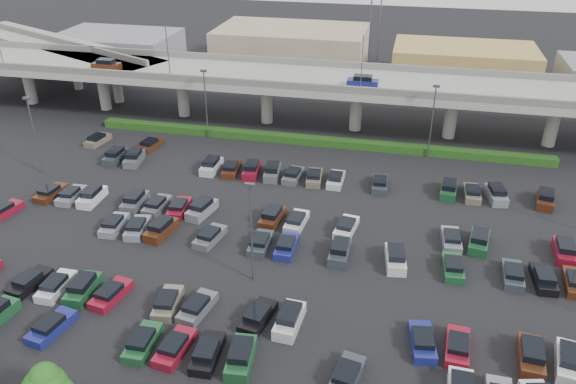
{
  "coord_description": "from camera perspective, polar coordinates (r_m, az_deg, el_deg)",
  "views": [
    {
      "loc": [
        12.62,
        -49.14,
        32.59
      ],
      "look_at": [
        0.2,
        6.21,
        2.0
      ],
      "focal_mm": 35.0,
      "sensor_mm": 36.0,
      "label": 1
    }
  ],
  "objects": [
    {
      "name": "ground",
      "position": [
        60.3,
        -1.49,
        -4.39
      ],
      "size": [
        280.0,
        280.0,
        0.0
      ],
      "primitive_type": "plane",
      "color": "black"
    },
    {
      "name": "overpass",
      "position": [
        86.04,
        3.53,
        10.96
      ],
      "size": [
        150.0,
        13.0,
        15.8
      ],
      "color": "gray",
      "rests_on": "ground"
    },
    {
      "name": "on_ramp",
      "position": [
        115.55,
        -22.48,
        13.39
      ],
      "size": [
        50.93,
        30.13,
        8.8
      ],
      "color": "gray",
      "rests_on": "ground"
    },
    {
      "name": "hedge",
      "position": [
        81.75,
        2.75,
        5.23
      ],
      "size": [
        66.0,
        1.6,
        1.1
      ],
      "primitive_type": "cube",
      "color": "#173D11",
      "rests_on": "ground"
    },
    {
      "name": "parked_cars",
      "position": [
        57.36,
        -2.55,
        -5.56
      ],
      "size": [
        63.09,
        41.67,
        1.67
      ],
      "color": "black",
      "rests_on": "ground"
    },
    {
      "name": "light_poles",
      "position": [
        59.92,
        -4.93,
        2.13
      ],
      "size": [
        66.9,
        48.38,
        10.3
      ],
      "color": "#494A4E",
      "rests_on": "ground"
    },
    {
      "name": "distant_buildings",
      "position": [
        114.64,
        12.44,
        13.12
      ],
      "size": [
        138.0,
        24.0,
        9.0
      ],
      "color": "slate",
      "rests_on": "ground"
    }
  ]
}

